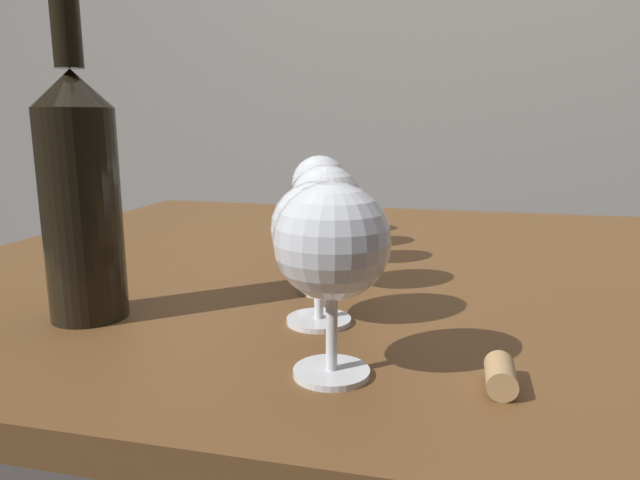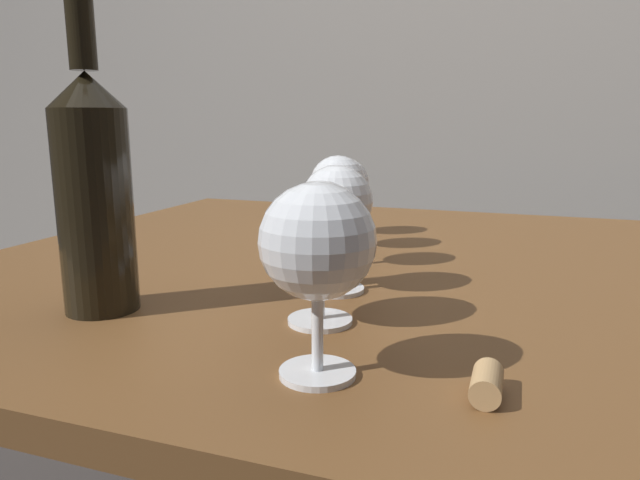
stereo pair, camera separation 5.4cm
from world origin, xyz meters
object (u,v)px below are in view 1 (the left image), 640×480
cork (502,376)px  wine_glass_pinot (320,231)px  wine_glass_amber (321,186)px  wine_glass_white (327,205)px  wine_glass_chardonnay (321,186)px  wine_glass_port (334,246)px  wine_glass_merlot (316,181)px  wine_bottle (81,190)px

cork → wine_glass_pinot: bearing=146.8°
wine_glass_amber → wine_glass_white: bearing=-73.2°
wine_glass_chardonnay → cork: 0.50m
wine_glass_port → wine_glass_merlot: size_ratio=1.13×
wine_glass_white → cork: (0.18, -0.21, -0.09)m
wine_glass_amber → cork: (0.21, -0.32, -0.10)m
wine_glass_chardonnay → cork: bearing=-60.9°
wine_glass_white → wine_glass_chardonnay: 0.23m
wine_glass_merlot → cork: size_ratio=3.13×
wine_glass_pinot → wine_glass_merlot: (-0.11, 0.43, -0.00)m
wine_glass_port → wine_bottle: bearing=164.1°
wine_glass_white → wine_glass_chardonnay: (-0.06, 0.22, -0.00)m
wine_glass_port → wine_glass_white: wine_glass_port is taller
wine_glass_merlot → wine_bottle: wine_bottle is taller
wine_glass_pinot → wine_glass_amber: wine_glass_amber is taller
wine_bottle → wine_glass_port: bearing=-15.9°
wine_glass_amber → wine_bottle: 0.31m
wine_glass_pinot → wine_glass_port: bearing=-71.5°
wine_glass_white → wine_glass_merlot: (-0.09, 0.32, -0.01)m
wine_glass_pinot → wine_glass_chardonnay: same height
wine_glass_port → cork: (0.12, 0.01, -0.09)m
wine_glass_port → wine_glass_white: size_ratio=1.04×
wine_glass_pinot → wine_glass_amber: bearing=103.4°
cork → wine_glass_chardonnay: bearing=119.1°
wine_glass_white → wine_glass_chardonnay: size_ratio=1.05×
wine_bottle → cork: wine_bottle is taller
wine_glass_amber → wine_glass_merlot: wine_glass_amber is taller
wine_glass_merlot → cork: 0.60m
wine_glass_amber → wine_glass_merlot: size_ratio=1.12×
wine_glass_port → wine_glass_merlot: wine_glass_port is taller
wine_glass_port → wine_glass_amber: wine_glass_port is taller
wine_bottle → cork: (0.39, -0.07, -0.12)m
wine_glass_chardonnay → wine_glass_merlot: wine_glass_chardonnay is taller
wine_glass_merlot → wine_glass_pinot: bearing=-75.6°
wine_glass_amber → wine_glass_chardonnay: (-0.03, 0.11, -0.01)m
wine_glass_port → wine_glass_amber: size_ratio=1.01×
wine_glass_chardonnay → cork: (0.24, -0.43, -0.08)m
wine_glass_port → cork: size_ratio=3.55×
wine_glass_port → wine_glass_merlot: 0.56m
wine_glass_port → wine_glass_white: bearing=104.3°
wine_glass_port → wine_glass_pinot: 0.12m
wine_glass_pinot → cork: 0.21m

